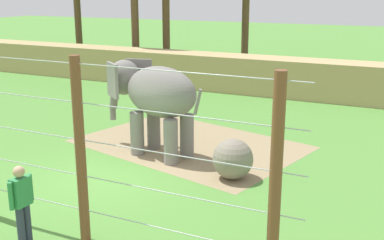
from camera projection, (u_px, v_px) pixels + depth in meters
ground_plane at (100, 179)px, 12.76m from camera, size 120.00×120.00×0.00m
dirt_patch at (190, 144)px, 15.62m from camera, size 7.77×6.22×0.01m
embankment_wall at (253, 75)px, 23.22m from camera, size 36.00×1.80×1.72m
elephant at (154, 95)px, 14.25m from camera, size 3.65×1.91×2.75m
enrichment_ball at (233, 159)px, 12.67m from camera, size 1.08×1.08×1.08m
cable_fence at (15, 141)px, 9.86m from camera, size 11.96×0.20×3.69m
zookeeper at (22, 203)px, 9.16m from camera, size 0.24×0.59×1.67m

